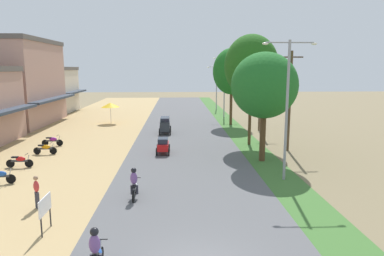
{
  "coord_description": "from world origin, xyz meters",
  "views": [
    {
      "loc": [
        -0.64,
        -10.62,
        6.69
      ],
      "look_at": [
        0.61,
        17.84,
        1.84
      ],
      "focal_mm": 32.91,
      "sensor_mm": 36.0,
      "label": 1
    }
  ],
  "objects_px": {
    "pedestrian_on_shoulder": "(37,190)",
    "utility_pole_far": "(260,87)",
    "vendor_umbrella": "(110,105)",
    "utility_pole_near": "(290,99)",
    "parked_motorbike_second": "(0,176)",
    "parked_motorbike_fourth": "(45,148)",
    "motorbike_ahead_second": "(134,184)",
    "car_hatchback_red": "(163,145)",
    "streetlamp_far": "(217,84)",
    "motorbike_foreground_rider": "(96,252)",
    "streetlamp_near": "(287,102)",
    "median_tree_nearest": "(264,86)",
    "median_tree_third": "(232,72)",
    "streetlamp_mid": "(224,83)",
    "median_tree_second": "(251,66)",
    "parked_motorbike_third": "(20,160)",
    "car_van_charcoal": "(165,124)",
    "street_signboard": "(45,208)",
    "parked_motorbike_fifth": "(53,140)"
  },
  "relations": [
    {
      "from": "median_tree_second",
      "to": "motorbike_ahead_second",
      "type": "distance_m",
      "value": 16.47
    },
    {
      "from": "pedestrian_on_shoulder",
      "to": "car_van_charcoal",
      "type": "distance_m",
      "value": 20.07
    },
    {
      "from": "motorbike_foreground_rider",
      "to": "vendor_umbrella",
      "type": "bearing_deg",
      "value": 99.5
    },
    {
      "from": "streetlamp_near",
      "to": "car_hatchback_red",
      "type": "relative_size",
      "value": 4.11
    },
    {
      "from": "parked_motorbike_third",
      "to": "median_tree_second",
      "type": "bearing_deg",
      "value": 21.16
    },
    {
      "from": "median_tree_second",
      "to": "utility_pole_far",
      "type": "distance_m",
      "value": 7.97
    },
    {
      "from": "street_signboard",
      "to": "pedestrian_on_shoulder",
      "type": "distance_m",
      "value": 2.83
    },
    {
      "from": "parked_motorbike_third",
      "to": "street_signboard",
      "type": "bearing_deg",
      "value": -61.72
    },
    {
      "from": "car_van_charcoal",
      "to": "utility_pole_near",
      "type": "bearing_deg",
      "value": -36.76
    },
    {
      "from": "car_hatchback_red",
      "to": "parked_motorbike_third",
      "type": "bearing_deg",
      "value": -159.76
    },
    {
      "from": "parked_motorbike_third",
      "to": "parked_motorbike_fourth",
      "type": "relative_size",
      "value": 1.0
    },
    {
      "from": "median_tree_second",
      "to": "streetlamp_mid",
      "type": "distance_m",
      "value": 17.46
    },
    {
      "from": "parked_motorbike_fifth",
      "to": "street_signboard",
      "type": "xyz_separation_m",
      "value": [
        5.35,
        -16.42,
        0.55
      ]
    },
    {
      "from": "vendor_umbrella",
      "to": "streetlamp_far",
      "type": "relative_size",
      "value": 0.36
    },
    {
      "from": "vendor_umbrella",
      "to": "motorbike_ahead_second",
      "type": "distance_m",
      "value": 26.19
    },
    {
      "from": "parked_motorbike_fifth",
      "to": "parked_motorbike_second",
      "type": "bearing_deg",
      "value": -87.37
    },
    {
      "from": "pedestrian_on_shoulder",
      "to": "utility_pole_far",
      "type": "xyz_separation_m",
      "value": [
        15.61,
        21.03,
        3.79
      ]
    },
    {
      "from": "motorbike_foreground_rider",
      "to": "motorbike_ahead_second",
      "type": "bearing_deg",
      "value": 86.33
    },
    {
      "from": "streetlamp_mid",
      "to": "pedestrian_on_shoulder",
      "type": "bearing_deg",
      "value": -112.88
    },
    {
      "from": "median_tree_nearest",
      "to": "parked_motorbike_second",
      "type": "bearing_deg",
      "value": -164.79
    },
    {
      "from": "parked_motorbike_second",
      "to": "motorbike_ahead_second",
      "type": "bearing_deg",
      "value": -18.74
    },
    {
      "from": "vendor_umbrella",
      "to": "pedestrian_on_shoulder",
      "type": "relative_size",
      "value": 1.56
    },
    {
      "from": "median_tree_nearest",
      "to": "car_van_charcoal",
      "type": "height_order",
      "value": "median_tree_nearest"
    },
    {
      "from": "median_tree_third",
      "to": "streetlamp_mid",
      "type": "xyz_separation_m",
      "value": [
        0.03,
        6.3,
        -1.57
      ]
    },
    {
      "from": "parked_motorbike_second",
      "to": "median_tree_second",
      "type": "relative_size",
      "value": 0.19
    },
    {
      "from": "vendor_umbrella",
      "to": "utility_pole_near",
      "type": "relative_size",
      "value": 0.31
    },
    {
      "from": "parked_motorbike_third",
      "to": "car_hatchback_red",
      "type": "height_order",
      "value": "car_hatchback_red"
    },
    {
      "from": "pedestrian_on_shoulder",
      "to": "utility_pole_near",
      "type": "bearing_deg",
      "value": 36.27
    },
    {
      "from": "parked_motorbike_second",
      "to": "parked_motorbike_fourth",
      "type": "bearing_deg",
      "value": 89.88
    },
    {
      "from": "utility_pole_far",
      "to": "car_hatchback_red",
      "type": "relative_size",
      "value": 4.56
    },
    {
      "from": "utility_pole_far",
      "to": "motorbike_foreground_rider",
      "type": "xyz_separation_m",
      "value": [
        -11.55,
        -26.71,
        -3.9
      ]
    },
    {
      "from": "median_tree_nearest",
      "to": "utility_pole_far",
      "type": "bearing_deg",
      "value": 77.81
    },
    {
      "from": "streetlamp_far",
      "to": "car_van_charcoal",
      "type": "distance_m",
      "value": 22.62
    },
    {
      "from": "vendor_umbrella",
      "to": "streetlamp_mid",
      "type": "bearing_deg",
      "value": 17.48
    },
    {
      "from": "streetlamp_near",
      "to": "streetlamp_far",
      "type": "bearing_deg",
      "value": 90.0
    },
    {
      "from": "motorbike_foreground_rider",
      "to": "parked_motorbike_second",
      "type": "bearing_deg",
      "value": 128.82
    },
    {
      "from": "pedestrian_on_shoulder",
      "to": "median_tree_nearest",
      "type": "distance_m",
      "value": 15.94
    },
    {
      "from": "parked_motorbike_second",
      "to": "car_van_charcoal",
      "type": "relative_size",
      "value": 0.75
    },
    {
      "from": "parked_motorbike_fourth",
      "to": "car_hatchback_red",
      "type": "xyz_separation_m",
      "value": [
        9.16,
        -0.17,
        0.19
      ]
    },
    {
      "from": "median_tree_third",
      "to": "median_tree_nearest",
      "type": "bearing_deg",
      "value": -90.86
    },
    {
      "from": "streetlamp_far",
      "to": "motorbike_foreground_rider",
      "type": "distance_m",
      "value": 47.04
    },
    {
      "from": "parked_motorbike_fourth",
      "to": "parked_motorbike_fifth",
      "type": "height_order",
      "value": "same"
    },
    {
      "from": "parked_motorbike_third",
      "to": "motorbike_ahead_second",
      "type": "bearing_deg",
      "value": -36.16
    },
    {
      "from": "parked_motorbike_second",
      "to": "street_signboard",
      "type": "height_order",
      "value": "street_signboard"
    },
    {
      "from": "parked_motorbike_fifth",
      "to": "median_tree_second",
      "type": "relative_size",
      "value": 0.19
    },
    {
      "from": "street_signboard",
      "to": "car_hatchback_red",
      "type": "relative_size",
      "value": 0.75
    },
    {
      "from": "streetlamp_near",
      "to": "pedestrian_on_shoulder",
      "type": "bearing_deg",
      "value": -163.49
    },
    {
      "from": "streetlamp_mid",
      "to": "utility_pole_near",
      "type": "height_order",
      "value": "streetlamp_mid"
    },
    {
      "from": "pedestrian_on_shoulder",
      "to": "car_hatchback_red",
      "type": "distance_m",
      "value": 12.11
    },
    {
      "from": "parked_motorbike_fifth",
      "to": "median_tree_second",
      "type": "bearing_deg",
      "value": -0.42
    }
  ]
}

